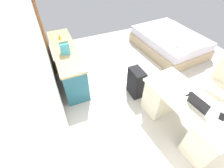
{
  "coord_description": "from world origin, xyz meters",
  "views": [
    {
      "loc": [
        -2.05,
        1.88,
        2.54
      ],
      "look_at": [
        -0.2,
        1.09,
        0.6
      ],
      "focal_mm": 26.01,
      "sensor_mm": 36.0,
      "label": 1
    }
  ],
  "objects": [
    {
      "name": "cell_phone_by_mouse",
      "position": [
        -0.98,
        0.14,
        0.73
      ],
      "size": [
        0.09,
        0.15,
        0.01
      ],
      "primitive_type": "cube",
      "rotation": [
        0.0,
        0.0,
        -0.19
      ],
      "color": "black",
      "rests_on": "desk"
    },
    {
      "name": "door_wooden",
      "position": [
        1.65,
        1.95,
        1.02
      ],
      "size": [
        0.88,
        0.05,
        2.04
      ],
      "primitive_type": "cube",
      "color": "brown",
      "rests_on": "ground_plane"
    },
    {
      "name": "cell_phone_near_laptop",
      "position": [
        -1.47,
        0.04,
        0.73
      ],
      "size": [
        0.13,
        0.15,
        0.01
      ],
      "primitive_type": "cube",
      "rotation": [
        0.0,
        0.0,
        0.53
      ],
      "color": "black",
      "rests_on": "desk"
    },
    {
      "name": "figurine_small",
      "position": [
        1.43,
        1.65,
        0.82
      ],
      "size": [
        0.08,
        0.08,
        0.11
      ],
      "primitive_type": "cone",
      "color": "gold",
      "rests_on": "credenza"
    },
    {
      "name": "ground_plane",
      "position": [
        0.0,
        0.0,
        0.0
      ],
      "size": [
        5.4,
        5.4,
        0.0
      ],
      "primitive_type": "plane",
      "color": "beige"
    },
    {
      "name": "laptop",
      "position": [
        -1.22,
        0.2,
        0.77
      ],
      "size": [
        0.33,
        0.25,
        0.21
      ],
      "color": "silver",
      "rests_on": "desk"
    },
    {
      "name": "credenza",
      "position": [
        0.99,
        1.64,
        0.38
      ],
      "size": [
        1.8,
        0.48,
        0.77
      ],
      "color": "#235B6B",
      "rests_on": "ground_plane"
    },
    {
      "name": "wall_back",
      "position": [
        0.0,
        2.03,
        1.32
      ],
      "size": [
        4.4,
        0.1,
        2.64
      ],
      "primitive_type": "cube",
      "color": "white",
      "rests_on": "ground_plane"
    },
    {
      "name": "desk",
      "position": [
        -1.08,
        0.2,
        0.38
      ],
      "size": [
        1.5,
        0.81,
        0.72
      ],
      "color": "beige",
      "rests_on": "ground_plane"
    },
    {
      "name": "computer_mouse",
      "position": [
        -0.96,
        0.19,
        0.74
      ],
      "size": [
        0.07,
        0.11,
        0.03
      ],
      "primitive_type": "ellipsoid",
      "rotation": [
        0.0,
        0.0,
        0.11
      ],
      "color": "white",
      "rests_on": "desk"
    },
    {
      "name": "office_chair",
      "position": [
        -0.91,
        -0.73,
        0.42
      ],
      "size": [
        0.6,
        0.6,
        0.94
      ],
      "color": "black",
      "rests_on": "ground_plane"
    },
    {
      "name": "bed",
      "position": [
        1.06,
        -1.19,
        0.24
      ],
      "size": [
        2.0,
        1.55,
        0.58
      ],
      "color": "tan",
      "rests_on": "ground_plane"
    },
    {
      "name": "book_row",
      "position": [
        0.8,
        1.65,
        0.88
      ],
      "size": [
        0.15,
        0.17,
        0.24
      ],
      "color": "teal",
      "rests_on": "credenza"
    },
    {
      "name": "suitcase_black",
      "position": [
        -0.07,
        0.51,
        0.31
      ],
      "size": [
        0.37,
        0.23,
        0.61
      ],
      "primitive_type": "cube",
      "rotation": [
        0.0,
        0.0,
        0.03
      ],
      "color": "black",
      "rests_on": "ground_plane"
    }
  ]
}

